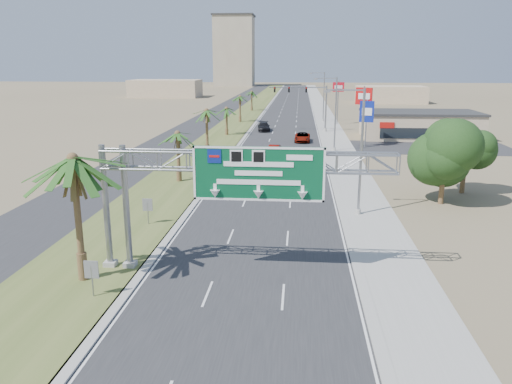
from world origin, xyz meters
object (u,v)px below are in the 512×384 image
object	(u,v)px
palm_near	(73,159)
car_far	(264,127)
car_left_lane	(237,175)
car_right_lane	(302,137)
signal_mast	(314,104)
sign_gantry	(231,171)
pole_sign_blue	(367,113)
store_building	(419,125)
pole_sign_red_near	(364,99)
pole_sign_red_far	(338,90)
car_mid_lane	(274,150)

from	to	relation	value
palm_near	car_far	size ratio (longest dim) A/B	1.61
car_left_lane	car_right_lane	bearing A→B (deg)	70.30
signal_mast	car_left_lane	size ratio (longest dim) A/B	2.22
sign_gantry	pole_sign_blue	size ratio (longest dim) A/B	2.46
car_right_lane	store_building	bearing A→B (deg)	19.11
pole_sign_red_near	signal_mast	bearing A→B (deg)	113.21
store_building	pole_sign_red_far	distance (m)	21.29
sign_gantry	pole_sign_red_near	distance (m)	48.43
pole_sign_red_far	signal_mast	bearing A→B (deg)	-113.82
car_mid_lane	pole_sign_red_near	bearing A→B (deg)	41.31
pole_sign_blue	pole_sign_red_far	world-z (taller)	pole_sign_red_far
palm_near	pole_sign_blue	distance (m)	52.38
car_left_lane	car_right_lane	distance (m)	28.40
sign_gantry	store_building	size ratio (longest dim) A/B	0.93
palm_near	pole_sign_red_near	world-z (taller)	pole_sign_red_near
sign_gantry	car_far	bearing A→B (deg)	92.43
sign_gantry	palm_near	size ratio (longest dim) A/B	2.01
palm_near	car_left_lane	world-z (taller)	palm_near
store_building	pole_sign_blue	xyz separation A→B (m)	(-9.83, -10.22, 2.89)
sign_gantry	pole_sign_blue	xyz separation A→B (m)	(13.23, 45.85, -1.17)
sign_gantry	signal_mast	distance (m)	62.37
store_building	pole_sign_red_far	world-z (taller)	pole_sign_red_far
car_mid_lane	sign_gantry	bearing A→B (deg)	-83.04
car_far	pole_sign_red_near	bearing A→B (deg)	-50.85
signal_mast	pole_sign_red_near	size ratio (longest dim) A/B	1.19
sign_gantry	pole_sign_red_far	xyz separation A→B (m)	(11.10, 73.07, 0.56)
sign_gantry	pole_sign_red_near	size ratio (longest dim) A/B	1.94
sign_gantry	palm_near	world-z (taller)	palm_near
sign_gantry	pole_sign_red_near	bearing A→B (deg)	74.66
palm_near	signal_mast	distance (m)	65.60
store_building	signal_mast	bearing A→B (deg)	160.46
signal_mast	car_mid_lane	xyz separation A→B (m)	(-5.84, -23.65, -4.21)
car_left_lane	palm_near	bearing A→B (deg)	-108.88
signal_mast	car_left_lane	bearing A→B (deg)	-102.50
car_right_lane	pole_sign_blue	bearing A→B (deg)	-23.47
pole_sign_red_near	pole_sign_blue	xyz separation A→B (m)	(0.41, -0.85, -1.86)
sign_gantry	car_mid_lane	size ratio (longest dim) A/B	4.31
car_left_lane	car_far	distance (m)	39.73
store_building	car_right_lane	distance (m)	19.85
car_right_lane	pole_sign_red_far	bearing A→B (deg)	74.64
car_mid_lane	car_right_lane	xyz separation A→B (m)	(3.81, 11.61, 0.06)
signal_mast	pole_sign_blue	xyz separation A→B (m)	(6.99, -16.20, 0.04)
sign_gantry	signal_mast	size ratio (longest dim) A/B	1.63
car_mid_lane	car_right_lane	world-z (taller)	car_right_lane
car_mid_lane	store_building	bearing A→B (deg)	45.49
palm_near	car_far	bearing A→B (deg)	85.09
car_left_lane	pole_sign_red_near	xyz separation A→B (m)	(15.36, 24.28, 5.96)
car_mid_lane	car_right_lane	distance (m)	12.22
store_building	car_right_lane	world-z (taller)	store_building
signal_mast	car_far	distance (m)	9.77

